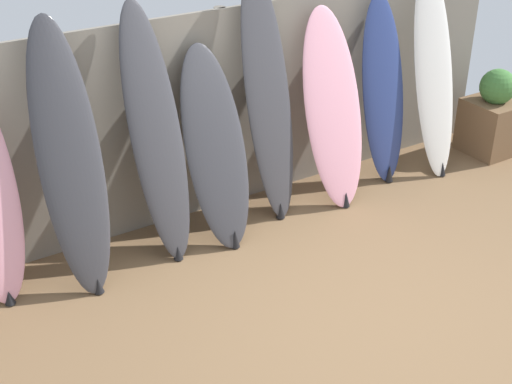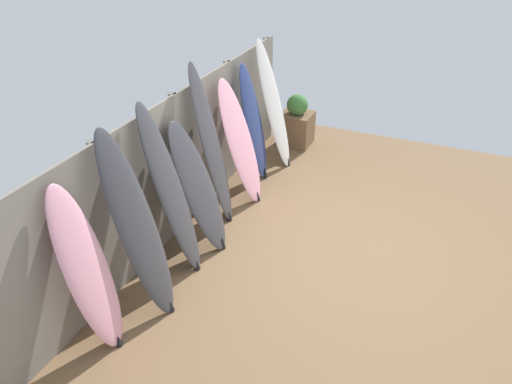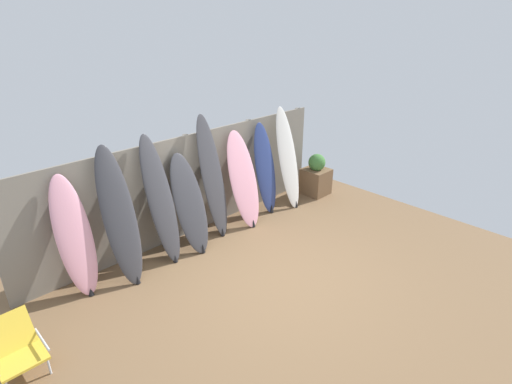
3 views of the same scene
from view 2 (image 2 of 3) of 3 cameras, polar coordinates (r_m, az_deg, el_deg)
ground at (r=6.18m, az=8.32°, el=-7.46°), size 7.68×7.68×0.00m
fence_back at (r=6.37m, az=-8.63°, el=3.42°), size 6.08×0.11×1.80m
surfboard_pink_0 at (r=4.83m, az=-18.72°, el=-8.61°), size 0.49×0.51×1.73m
surfboard_charcoal_1 at (r=5.03m, az=-13.42°, el=-3.97°), size 0.53×0.73×2.01m
surfboard_charcoal_2 at (r=5.54m, az=-9.75°, el=0.01°), size 0.45×0.65×2.02m
surfboard_charcoal_3 at (r=5.97m, az=-6.57°, el=0.36°), size 0.58×0.73×1.61m
surfboard_charcoal_4 at (r=6.34m, az=-5.07°, el=5.10°), size 0.50×0.55×2.14m
surfboard_pink_5 at (r=6.88m, az=-1.78°, el=5.59°), size 0.61×0.64×1.75m
surfboard_navy_6 at (r=7.46m, az=-0.26°, el=7.80°), size 0.49×0.47×1.77m
surfboard_white_7 at (r=7.84m, az=2.05°, el=9.78°), size 0.51×0.68×1.99m
planter_box at (r=8.76m, az=4.65°, el=7.86°), size 0.51×0.53×0.90m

